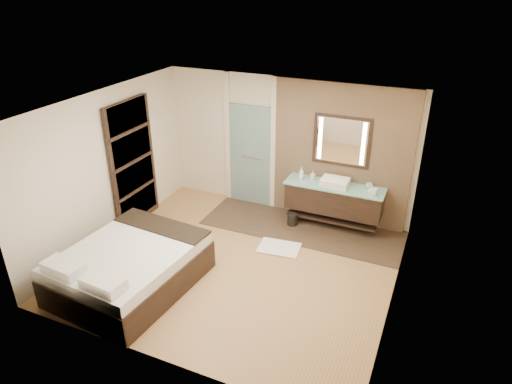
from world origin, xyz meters
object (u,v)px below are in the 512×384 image
at_px(vanity, 334,199).
at_px(mirror_unit, 342,141).
at_px(waste_bin, 292,219).
at_px(bed, 130,268).

bearing_deg(vanity, mirror_unit, 90.00).
height_order(vanity, waste_bin, vanity).
height_order(mirror_unit, waste_bin, mirror_unit).
relative_size(vanity, waste_bin, 7.58).
relative_size(vanity, bed, 0.82).
xyz_separation_m(mirror_unit, waste_bin, (-0.71, -0.53, -1.53)).
bearing_deg(bed, waste_bin, 63.78).
bearing_deg(mirror_unit, bed, -125.61).
distance_m(bed, waste_bin, 3.26).
bearing_deg(bed, vanity, 57.03).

